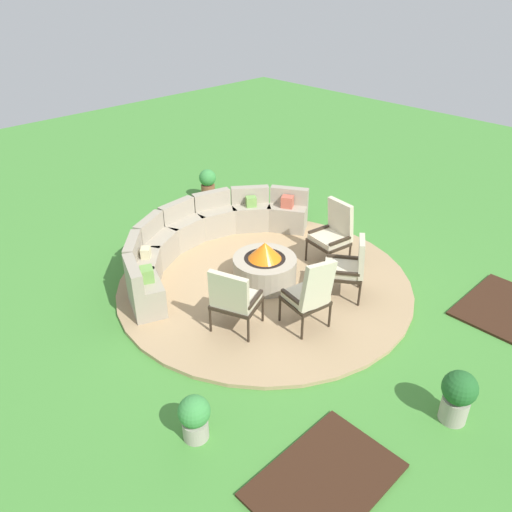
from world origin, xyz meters
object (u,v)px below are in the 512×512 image
object	(u,v)px
potted_plant_1	(195,416)
potted_plant_2	(458,395)
lounge_chair_front_left	(234,298)
lounge_chair_back_right	(333,232)
curved_stone_bench	(202,236)
lounge_chair_back_left	(349,266)
potted_plant_0	(208,183)
lounge_chair_front_right	(310,294)
fire_pit	(265,267)

from	to	relation	value
potted_plant_1	potted_plant_2	bearing A→B (deg)	-39.41
potted_plant_1	potted_plant_2	distance (m)	2.94
potted_plant_2	lounge_chair_front_left	bearing A→B (deg)	104.32
lounge_chair_back_right	curved_stone_bench	bearing A→B (deg)	47.41
lounge_chair_front_left	curved_stone_bench	bearing A→B (deg)	130.09
lounge_chair_back_left	lounge_chair_back_right	size ratio (longest dim) A/B	0.91
potted_plant_0	potted_plant_1	size ratio (longest dim) A/B	1.20
lounge_chair_front_right	potted_plant_1	bearing A→B (deg)	-161.11
lounge_chair_front_left	lounge_chair_back_left	size ratio (longest dim) A/B	1.01
curved_stone_bench	lounge_chair_front_right	size ratio (longest dim) A/B	3.63
lounge_chair_back_left	potted_plant_0	size ratio (longest dim) A/B	1.47
lounge_chair_back_right	potted_plant_1	xyz separation A→B (m)	(-3.99, -1.27, -0.31)
lounge_chair_back_left	lounge_chair_back_right	world-z (taller)	lounge_chair_back_right
lounge_chair_front_right	lounge_chair_back_left	world-z (taller)	lounge_chair_front_right
lounge_chair_back_left	lounge_chair_front_left	bearing A→B (deg)	126.81
potted_plant_0	potted_plant_2	distance (m)	7.04
fire_pit	lounge_chair_back_right	bearing A→B (deg)	-15.63
lounge_chair_back_left	lounge_chair_back_right	xyz separation A→B (m)	(0.65, 0.80, 0.04)
lounge_chair_front_right	lounge_chair_back_right	distance (m)	1.90
potted_plant_1	potted_plant_2	world-z (taller)	potted_plant_2
lounge_chair_back_right	potted_plant_1	distance (m)	4.20
lounge_chair_back_right	potted_plant_2	xyz separation A→B (m)	(-1.72, -3.13, -0.25)
potted_plant_1	lounge_chair_front_left	bearing A→B (deg)	34.45
curved_stone_bench	lounge_chair_front_left	bearing A→B (deg)	-117.64
lounge_chair_front_left	lounge_chair_front_right	distance (m)	1.05
lounge_chair_front_left	potted_plant_2	distance (m)	3.01
lounge_chair_front_left	lounge_chair_back_right	xyz separation A→B (m)	(2.46, 0.22, 0.03)
lounge_chair_front_right	lounge_chair_back_right	world-z (taller)	lounge_chair_front_right
fire_pit	potted_plant_2	bearing A→B (deg)	-97.22
curved_stone_bench	potted_plant_1	size ratio (longest dim) A/B	7.23
lounge_chair_front_left	fire_pit	bearing A→B (deg)	93.83
curved_stone_bench	lounge_chair_front_left	distance (m)	2.29
fire_pit	lounge_chair_back_left	bearing A→B (deg)	-61.45
lounge_chair_front_right	lounge_chair_back_right	bearing A→B (deg)	38.67
lounge_chair_front_right	lounge_chair_back_right	xyz separation A→B (m)	(1.67, 0.91, -0.00)
lounge_chair_back_left	potted_plant_2	size ratio (longest dim) A/B	1.47
lounge_chair_back_right	potted_plant_0	size ratio (longest dim) A/B	1.61
lounge_chair_front_left	potted_plant_1	bearing A→B (deg)	-77.83
curved_stone_bench	lounge_chair_front_left	world-z (taller)	lounge_chair_front_left
curved_stone_bench	lounge_chair_front_left	xyz separation A→B (m)	(-1.06, -2.02, 0.22)
lounge_chair_back_left	lounge_chair_back_right	bearing A→B (deg)	15.66
fire_pit	lounge_chair_front_right	world-z (taller)	lounge_chair_front_right
potted_plant_2	potted_plant_1	bearing A→B (deg)	140.59
lounge_chair_front_right	potted_plant_0	size ratio (longest dim) A/B	1.66
lounge_chair_front_right	potted_plant_0	world-z (taller)	lounge_chair_front_right
fire_pit	curved_stone_bench	xyz separation A→B (m)	(-0.13, 1.44, 0.05)
lounge_chair_front_left	lounge_chair_back_left	distance (m)	1.91
fire_pit	potted_plant_1	bearing A→B (deg)	-149.02
potted_plant_1	lounge_chair_front_right	bearing A→B (deg)	8.81
lounge_chair_back_right	fire_pit	bearing A→B (deg)	83.78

